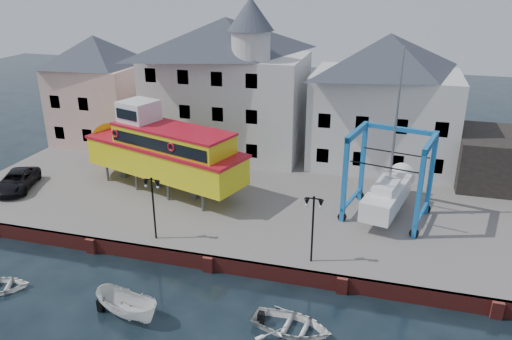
# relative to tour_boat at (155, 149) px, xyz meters

# --- Properties ---
(ground) EXTENTS (140.00, 140.00, 0.00)m
(ground) POSITION_rel_tour_boat_xyz_m (7.49, -8.67, -4.18)
(ground) COLOR black
(ground) RESTS_ON ground
(hardstanding) EXTENTS (44.00, 22.00, 1.00)m
(hardstanding) POSITION_rel_tour_boat_xyz_m (7.49, 2.33, -3.68)
(hardstanding) COLOR #67605D
(hardstanding) RESTS_ON ground
(quay_wall) EXTENTS (44.00, 0.47, 1.00)m
(quay_wall) POSITION_rel_tour_boat_xyz_m (7.49, -8.57, -3.68)
(quay_wall) COLOR maroon
(quay_wall) RESTS_ON ground
(building_pink) EXTENTS (8.00, 7.00, 10.30)m
(building_pink) POSITION_rel_tour_boat_xyz_m (-10.51, 9.32, 1.97)
(building_pink) COLOR #D9A29A
(building_pink) RESTS_ON hardstanding
(building_white_main) EXTENTS (14.00, 8.30, 14.00)m
(building_white_main) POSITION_rel_tour_boat_xyz_m (2.62, 9.72, 3.16)
(building_white_main) COLOR silver
(building_white_main) RESTS_ON hardstanding
(building_white_right) EXTENTS (12.00, 8.00, 11.20)m
(building_white_right) POSITION_rel_tour_boat_xyz_m (16.49, 10.32, 2.42)
(building_white_right) COLOR silver
(building_white_right) RESTS_ON hardstanding
(shed_dark) EXTENTS (8.00, 7.00, 4.00)m
(shed_dark) POSITION_rel_tour_boat_xyz_m (26.49, 8.33, -1.18)
(shed_dark) COLOR black
(shed_dark) RESTS_ON hardstanding
(lamp_post_left) EXTENTS (1.12, 0.32, 4.20)m
(lamp_post_left) POSITION_rel_tour_boat_xyz_m (3.49, -7.47, -0.01)
(lamp_post_left) COLOR black
(lamp_post_left) RESTS_ON hardstanding
(lamp_post_right) EXTENTS (1.12, 0.32, 4.20)m
(lamp_post_right) POSITION_rel_tour_boat_xyz_m (13.49, -7.47, -0.01)
(lamp_post_right) COLOR black
(lamp_post_right) RESTS_ON hardstanding
(tour_boat) EXTENTS (15.88, 8.29, 6.75)m
(tour_boat) POSITION_rel_tour_boat_xyz_m (0.00, 0.00, 0.00)
(tour_boat) COLOR #59595E
(tour_boat) RESTS_ON hardstanding
(travel_lift) EXTENTS (6.20, 7.91, 11.58)m
(travel_lift) POSITION_rel_tour_boat_xyz_m (17.58, 0.21, -1.24)
(travel_lift) COLOR #125DAD
(travel_lift) RESTS_ON hardstanding
(van) EXTENTS (3.81, 5.46, 1.38)m
(van) POSITION_rel_tour_boat_xyz_m (-10.42, -3.31, -2.49)
(van) COLOR black
(van) RESTS_ON hardstanding
(motorboat_a) EXTENTS (4.28, 2.52, 1.55)m
(motorboat_a) POSITION_rel_tour_boat_xyz_m (4.93, -13.79, -4.18)
(motorboat_a) COLOR white
(motorboat_a) RESTS_ON ground
(motorboat_b) EXTENTS (4.45, 3.42, 0.85)m
(motorboat_b) POSITION_rel_tour_boat_xyz_m (13.42, -12.57, -4.18)
(motorboat_b) COLOR white
(motorboat_b) RESTS_ON ground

